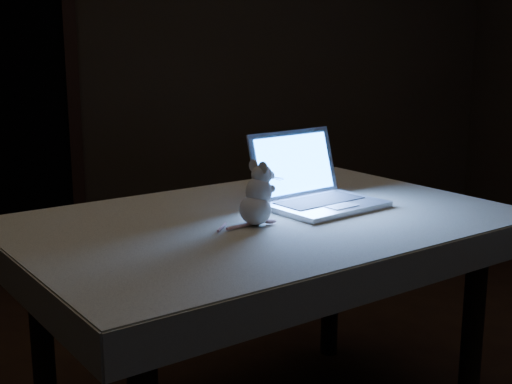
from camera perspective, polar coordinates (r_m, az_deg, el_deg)
name	(u,v)px	position (r m, az deg, el deg)	size (l,w,h in m)	color
back_wall	(167,47)	(4.62, -7.42, 11.88)	(4.50, 0.04, 2.60)	black
table	(264,333)	(2.33, 0.68, -11.63)	(1.46, 0.94, 0.78)	black
tablecloth	(283,236)	(2.18, 2.26, -3.65)	(1.57, 1.05, 0.11)	beige
laptop	(327,171)	(2.30, 5.92, 1.73)	(0.37, 0.33, 0.25)	#B8B8BC
plush_mouse	(255,194)	(2.08, -0.06, -0.13)	(0.14, 0.14, 0.20)	silver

